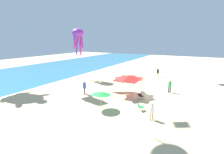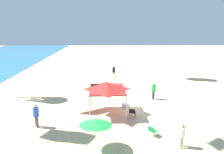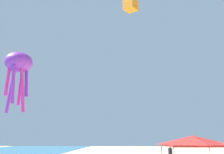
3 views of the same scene
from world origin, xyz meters
name	(u,v)px [view 1 (image 1 of 3)]	position (x,y,z in m)	size (l,w,h in m)	color
ground	(150,95)	(0.00, 0.00, -0.05)	(120.00, 120.00, 0.10)	#D6BC8C
ocean_strip	(23,74)	(0.00, 28.24, 0.01)	(120.00, 22.39, 0.02)	teal
canopy_tent	(128,77)	(-1.32, 2.72, 2.43)	(3.65, 3.18, 2.73)	#B7B7BC
beach_umbrella	(101,93)	(-7.12, 3.36, 1.80)	(2.08, 2.07, 2.03)	silver
folding_chair_facing_ocean	(141,96)	(-2.22, 0.60, 0.47)	(0.72, 0.65, 0.82)	black
folding_chair_right_of_tent	(140,107)	(-5.55, -0.50, 0.47)	(0.80, 0.81, 0.82)	black
cooler_box	(143,93)	(-0.11, 1.03, 0.20)	(0.74, 0.72, 0.40)	white
person_by_tent	(170,85)	(2.45, -2.05, 1.08)	(0.45, 0.44, 1.83)	#33384C
person_watching_sky	(158,72)	(11.86, 1.96, 1.04)	(0.42, 0.42, 1.77)	#C6B28C
person_beachcomber	(84,86)	(-4.00, 8.12, 1.09)	(0.44, 0.44, 1.86)	brown
person_far_stroller	(152,110)	(-6.95, -2.12, 0.96)	(0.39, 0.39, 1.63)	#C6B28C
kite_octopus_purple	(78,34)	(3.48, 15.23, 8.37)	(2.23, 2.23, 4.96)	purple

